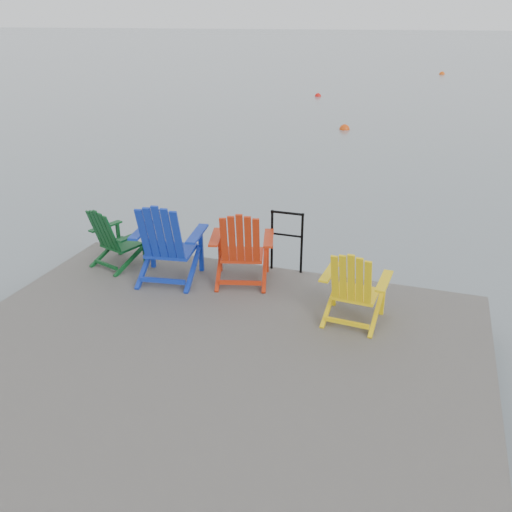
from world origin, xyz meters
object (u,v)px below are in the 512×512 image
(handrail, at_px, (287,236))
(chair_yellow, at_px, (354,285))
(chair_green, at_px, (114,237))
(chair_blue, at_px, (167,241))
(buoy_a, at_px, (344,129))
(buoy_d, at_px, (442,74))
(chair_red, at_px, (241,246))
(buoy_b, at_px, (318,96))

(handrail, height_order, chair_yellow, chair_yellow)
(chair_green, relative_size, chair_blue, 0.78)
(buoy_a, bearing_deg, chair_green, -93.52)
(chair_green, height_order, buoy_a, chair_green)
(chair_green, bearing_deg, chair_blue, 7.08)
(chair_green, distance_m, chair_blue, 0.98)
(buoy_a, height_order, buoy_d, buoy_d)
(chair_green, relative_size, buoy_a, 2.31)
(handrail, relative_size, buoy_d, 2.18)
(chair_blue, relative_size, buoy_d, 2.84)
(buoy_a, bearing_deg, buoy_d, 82.67)
(handrail, distance_m, chair_blue, 1.68)
(chair_blue, distance_m, chair_red, 1.02)
(buoy_b, distance_m, buoy_d, 16.14)
(handrail, relative_size, chair_green, 0.99)
(chair_green, bearing_deg, buoy_a, 104.74)
(buoy_d, bearing_deg, buoy_b, -112.10)
(chair_red, xyz_separation_m, buoy_b, (-4.06, 23.16, -1.04))
(buoy_b, bearing_deg, chair_yellow, -76.55)
(chair_blue, bearing_deg, buoy_d, 76.77)
(chair_yellow, height_order, buoy_a, chair_yellow)
(buoy_a, relative_size, buoy_b, 1.16)
(chair_yellow, relative_size, buoy_a, 2.47)
(chair_yellow, distance_m, buoy_b, 24.43)
(chair_green, height_order, chair_red, chair_red)
(chair_yellow, height_order, buoy_b, chair_yellow)
(chair_green, bearing_deg, handrail, 33.09)
(chair_green, distance_m, buoy_d, 38.41)
(handrail, bearing_deg, chair_red, -130.56)
(chair_yellow, relative_size, buoy_b, 2.87)
(chair_green, xyz_separation_m, buoy_b, (-2.12, 23.24, -0.96))
(chair_green, distance_m, chair_yellow, 3.59)
(chair_green, xyz_separation_m, buoy_a, (0.88, 14.35, -0.96))
(chair_red, height_order, buoy_d, chair_red)
(chair_yellow, bearing_deg, chair_blue, 177.05)
(chair_red, distance_m, buoy_d, 38.18)
(handrail, xyz_separation_m, buoy_b, (-4.54, 22.60, -1.04))
(chair_blue, xyz_separation_m, buoy_a, (-0.07, 14.54, -1.09))
(chair_blue, bearing_deg, buoy_b, 88.71)
(buoy_b, bearing_deg, chair_red, -80.06)
(handrail, relative_size, buoy_a, 2.29)
(chair_blue, height_order, chair_yellow, chair_blue)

